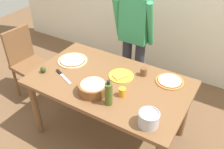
% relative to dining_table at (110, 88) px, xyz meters
% --- Properties ---
extents(ground, '(8.00, 8.00, 0.00)m').
position_rel_dining_table_xyz_m(ground, '(0.00, 0.00, -0.67)').
color(ground, brown).
extents(dining_table, '(1.60, 0.96, 0.76)m').
position_rel_dining_table_xyz_m(dining_table, '(0.00, 0.00, 0.00)').
color(dining_table, brown).
rests_on(dining_table, ground).
extents(person_cook, '(0.49, 0.25, 1.62)m').
position_rel_dining_table_xyz_m(person_cook, '(-0.11, 0.76, 0.27)').
color(person_cook, '#2D2D38').
rests_on(person_cook, ground).
extents(chair_wooden_left, '(0.44, 0.44, 0.95)m').
position_rel_dining_table_xyz_m(chair_wooden_left, '(-1.32, 0.08, -0.13)').
color(chair_wooden_left, brown).
rests_on(chair_wooden_left, ground).
extents(pizza_raw_on_board, '(0.33, 0.33, 0.02)m').
position_rel_dining_table_xyz_m(pizza_raw_on_board, '(-0.55, 0.11, 0.10)').
color(pizza_raw_on_board, beige).
rests_on(pizza_raw_on_board, dining_table).
extents(pizza_cooked_on_tray, '(0.28, 0.28, 0.02)m').
position_rel_dining_table_xyz_m(pizza_cooked_on_tray, '(0.52, 0.30, 0.10)').
color(pizza_cooked_on_tray, '#C67A33').
rests_on(pizza_cooked_on_tray, dining_table).
extents(plate_with_slice, '(0.26, 0.26, 0.02)m').
position_rel_dining_table_xyz_m(plate_with_slice, '(0.06, 0.13, 0.10)').
color(plate_with_slice, gold).
rests_on(plate_with_slice, dining_table).
extents(popcorn_bowl, '(0.28, 0.28, 0.11)m').
position_rel_dining_table_xyz_m(popcorn_bowl, '(-0.04, -0.23, 0.15)').
color(popcorn_bowl, brown).
rests_on(popcorn_bowl, dining_table).
extents(olive_oil_bottle, '(0.07, 0.07, 0.26)m').
position_rel_dining_table_xyz_m(olive_oil_bottle, '(0.17, -0.29, 0.20)').
color(olive_oil_bottle, '#47561E').
rests_on(olive_oil_bottle, dining_table).
extents(steel_pot, '(0.17, 0.17, 0.13)m').
position_rel_dining_table_xyz_m(steel_pot, '(0.58, -0.34, 0.16)').
color(steel_pot, '#B7B7BC').
rests_on(steel_pot, dining_table).
extents(cup_orange, '(0.07, 0.07, 0.08)m').
position_rel_dining_table_xyz_m(cup_orange, '(0.22, -0.13, 0.13)').
color(cup_orange, orange).
rests_on(cup_orange, dining_table).
extents(cup_small_brown, '(0.07, 0.07, 0.08)m').
position_rel_dining_table_xyz_m(cup_small_brown, '(0.25, 0.27, 0.13)').
color(cup_small_brown, brown).
rests_on(cup_small_brown, dining_table).
extents(chef_knife, '(0.28, 0.13, 0.02)m').
position_rel_dining_table_xyz_m(chef_knife, '(-0.48, -0.17, 0.10)').
color(chef_knife, silver).
rests_on(chef_knife, dining_table).
extents(avocado, '(0.06, 0.06, 0.07)m').
position_rel_dining_table_xyz_m(avocado, '(-0.68, -0.23, 0.13)').
color(avocado, '#2D4219').
rests_on(avocado, dining_table).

